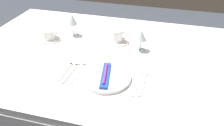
# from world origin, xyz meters

# --- Properties ---
(dining_table) EXTENTS (1.80, 1.11, 0.74)m
(dining_table) POSITION_xyz_m (0.00, 0.00, 0.66)
(dining_table) COLOR white
(dining_table) RESTS_ON ground
(dinner_plate) EXTENTS (0.25, 0.25, 0.02)m
(dinner_plate) POSITION_xyz_m (-0.01, -0.24, 0.75)
(dinner_plate) COLOR white
(dinner_plate) RESTS_ON dining_table
(toothbrush_package) EXTENTS (0.08, 0.21, 0.02)m
(toothbrush_package) POSITION_xyz_m (-0.01, -0.24, 0.77)
(toothbrush_package) COLOR blue
(toothbrush_package) RESTS_ON dinner_plate
(fork_outer) EXTENTS (0.02, 0.22, 0.00)m
(fork_outer) POSITION_xyz_m (-0.16, -0.21, 0.74)
(fork_outer) COLOR beige
(fork_outer) RESTS_ON dining_table
(fork_inner) EXTENTS (0.02, 0.21, 0.00)m
(fork_inner) POSITION_xyz_m (-0.19, -0.22, 0.74)
(fork_inner) COLOR beige
(fork_inner) RESTS_ON dining_table
(fork_salad) EXTENTS (0.02, 0.20, 0.00)m
(fork_salad) POSITION_xyz_m (-0.23, -0.21, 0.74)
(fork_salad) COLOR beige
(fork_salad) RESTS_ON dining_table
(dinner_knife) EXTENTS (0.03, 0.21, 0.00)m
(dinner_knife) POSITION_xyz_m (0.14, -0.23, 0.74)
(dinner_knife) COLOR beige
(dinner_knife) RESTS_ON dining_table
(spoon_soup) EXTENTS (0.03, 0.21, 0.01)m
(spoon_soup) POSITION_xyz_m (0.17, -0.19, 0.74)
(spoon_soup) COLOR beige
(spoon_soup) RESTS_ON dining_table
(saucer_left) EXTENTS (0.14, 0.14, 0.01)m
(saucer_left) POSITION_xyz_m (-0.05, 0.16, 0.74)
(saucer_left) COLOR white
(saucer_left) RESTS_ON dining_table
(coffee_cup_left) EXTENTS (0.10, 0.07, 0.07)m
(coffee_cup_left) POSITION_xyz_m (-0.05, 0.16, 0.79)
(coffee_cup_left) COLOR white
(coffee_cup_left) RESTS_ON saucer_left
(saucer_right) EXTENTS (0.14, 0.14, 0.01)m
(saucer_right) POSITION_xyz_m (-0.47, 0.08, 0.74)
(saucer_right) COLOR white
(saucer_right) RESTS_ON dining_table
(coffee_cup_right) EXTENTS (0.11, 0.09, 0.06)m
(coffee_cup_right) POSITION_xyz_m (-0.47, 0.08, 0.78)
(coffee_cup_right) COLOR white
(coffee_cup_right) RESTS_ON saucer_right
(wine_glass_centre) EXTENTS (0.07, 0.07, 0.13)m
(wine_glass_centre) POSITION_xyz_m (0.10, 0.10, 0.83)
(wine_glass_centre) COLOR silver
(wine_glass_centre) RESTS_ON dining_table
(wine_glass_left) EXTENTS (0.07, 0.07, 0.14)m
(wine_glass_left) POSITION_xyz_m (-0.35, 0.18, 0.84)
(wine_glass_left) COLOR silver
(wine_glass_left) RESTS_ON dining_table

